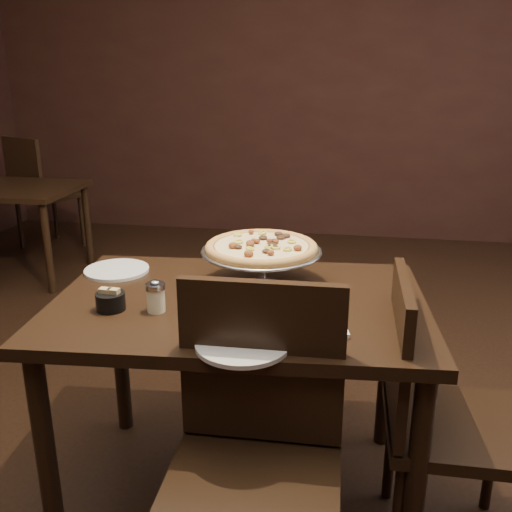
# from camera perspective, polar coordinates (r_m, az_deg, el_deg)

# --- Properties ---
(room) EXTENTS (6.04, 7.04, 2.84)m
(room) POSITION_cam_1_polar(r_m,az_deg,el_deg) (1.92, -0.14, 14.15)
(room) COLOR black
(room) RESTS_ON ground
(dining_table) EXTENTS (1.32, 0.93, 0.79)m
(dining_table) POSITION_cam_1_polar(r_m,az_deg,el_deg) (1.99, -1.67, -7.13)
(dining_table) COLOR black
(dining_table) RESTS_ON ground
(background_table) EXTENTS (1.11, 0.74, 0.70)m
(background_table) POSITION_cam_1_polar(r_m,az_deg,el_deg) (4.71, -23.94, 5.30)
(background_table) COLOR black
(background_table) RESTS_ON ground
(pizza_stand) EXTENTS (0.43, 0.43, 0.18)m
(pizza_stand) POSITION_cam_1_polar(r_m,az_deg,el_deg) (2.02, 0.54, 0.80)
(pizza_stand) COLOR #AFB0B6
(pizza_stand) RESTS_ON dining_table
(parmesan_shaker) EXTENTS (0.06, 0.06, 0.11)m
(parmesan_shaker) POSITION_cam_1_polar(r_m,az_deg,el_deg) (1.87, -10.00, -4.03)
(parmesan_shaker) COLOR beige
(parmesan_shaker) RESTS_ON dining_table
(pepper_flake_shaker) EXTENTS (0.06, 0.06, 0.11)m
(pepper_flake_shaker) POSITION_cam_1_polar(r_m,az_deg,el_deg) (1.83, -3.84, -4.30)
(pepper_flake_shaker) COLOR #98270D
(pepper_flake_shaker) RESTS_ON dining_table
(packet_caddy) EXTENTS (0.10, 0.10, 0.07)m
(packet_caddy) POSITION_cam_1_polar(r_m,az_deg,el_deg) (1.92, -14.35, -4.35)
(packet_caddy) COLOR black
(packet_caddy) RESTS_ON dining_table
(napkin_stack) EXTENTS (0.17, 0.17, 0.02)m
(napkin_stack) POSITION_cam_1_polar(r_m,az_deg,el_deg) (1.75, 6.61, -7.02)
(napkin_stack) COLOR white
(napkin_stack) RESTS_ON dining_table
(plate_left) EXTENTS (0.25, 0.25, 0.01)m
(plate_left) POSITION_cam_1_polar(r_m,az_deg,el_deg) (2.27, -13.75, -1.37)
(plate_left) COLOR silver
(plate_left) RESTS_ON dining_table
(plate_near) EXTENTS (0.27, 0.27, 0.01)m
(plate_near) POSITION_cam_1_polar(r_m,az_deg,el_deg) (1.63, -1.35, -8.83)
(plate_near) COLOR silver
(plate_near) RESTS_ON dining_table
(serving_spatula) EXTENTS (0.17, 0.17, 0.02)m
(serving_spatula) POSITION_cam_1_polar(r_m,az_deg,el_deg) (1.90, 1.56, -0.44)
(serving_spatula) COLOR #AFB0B6
(serving_spatula) RESTS_ON pizza_stand
(chair_far) EXTENTS (0.42, 0.42, 0.82)m
(chair_far) POSITION_cam_1_polar(r_m,az_deg,el_deg) (2.64, 1.30, -6.11)
(chair_far) COLOR black
(chair_far) RESTS_ON ground
(chair_near) EXTENTS (0.48, 0.48, 1.00)m
(chair_near) POSITION_cam_1_polar(r_m,az_deg,el_deg) (1.64, -0.14, -19.23)
(chair_near) COLOR black
(chair_near) RESTS_ON ground
(chair_side) EXTENTS (0.44, 0.44, 0.94)m
(chair_side) POSITION_cam_1_polar(r_m,az_deg,el_deg) (1.96, 17.34, -14.26)
(chair_side) COLOR black
(chair_side) RESTS_ON ground
(bg_chair_far) EXTENTS (0.61, 0.61, 0.99)m
(bg_chair_far) POSITION_cam_1_polar(r_m,az_deg,el_deg) (5.30, -20.85, 6.29)
(bg_chair_far) COLOR black
(bg_chair_far) RESTS_ON ground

